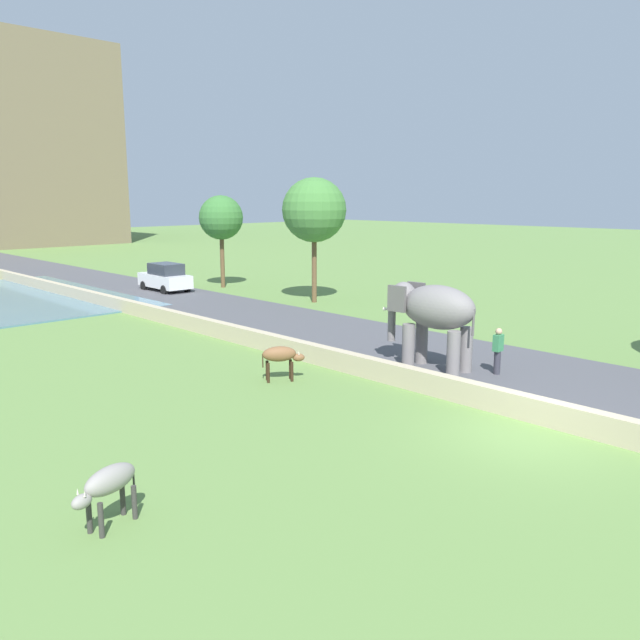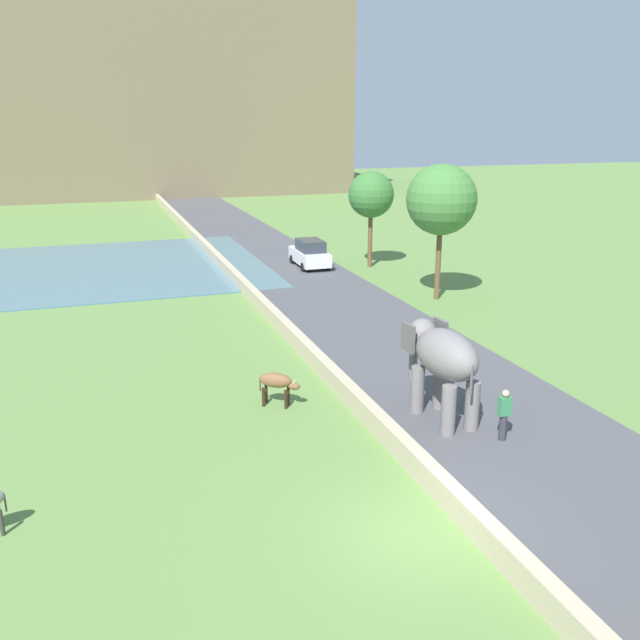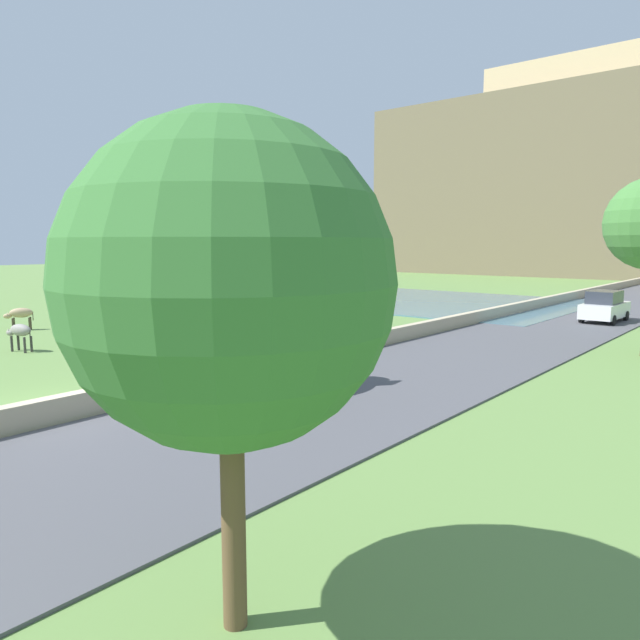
% 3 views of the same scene
% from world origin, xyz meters
% --- Properties ---
extents(ground_plane, '(220.00, 220.00, 0.00)m').
position_xyz_m(ground_plane, '(0.00, 0.00, 0.00)').
color(ground_plane, '#608442').
extents(road_surface, '(7.00, 120.00, 0.06)m').
position_xyz_m(road_surface, '(5.00, 20.00, 0.03)').
color(road_surface, '#4C4C51').
rests_on(road_surface, ground).
extents(barrier_wall, '(0.40, 110.00, 0.68)m').
position_xyz_m(barrier_wall, '(1.20, 18.00, 0.34)').
color(barrier_wall, tan).
rests_on(barrier_wall, ground).
extents(elephant, '(1.59, 3.51, 2.99)m').
position_xyz_m(elephant, '(3.41, 5.27, 2.04)').
color(elephant, slate).
rests_on(elephant, ground).
extents(person_beside_elephant, '(0.36, 0.22, 1.63)m').
position_xyz_m(person_beside_elephant, '(4.42, 3.30, 0.87)').
color(person_beside_elephant, '#33333D').
rests_on(person_beside_elephant, ground).
extents(car_white, '(1.87, 4.04, 1.80)m').
position_xyz_m(car_white, '(6.57, 28.03, 0.90)').
color(car_white, white).
rests_on(car_white, ground).
extents(cow_grey, '(1.42, 0.71, 1.15)m').
position_xyz_m(cow_grey, '(-9.42, 3.04, 0.84)').
color(cow_grey, gray).
rests_on(cow_grey, ground).
extents(cow_brown, '(1.35, 1.04, 1.15)m').
position_xyz_m(cow_brown, '(-1.13, 7.91, 0.84)').
color(cow_brown, brown).
rests_on(cow_brown, ground).
extents(tree_near, '(2.87, 2.87, 6.02)m').
position_xyz_m(tree_near, '(10.28, 27.01, 4.55)').
color(tree_near, brown).
rests_on(tree_near, ground).
extents(tree_mid, '(3.58, 3.58, 6.98)m').
position_xyz_m(tree_mid, '(10.46, 18.44, 5.17)').
color(tree_mid, brown).
rests_on(tree_mid, ground).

